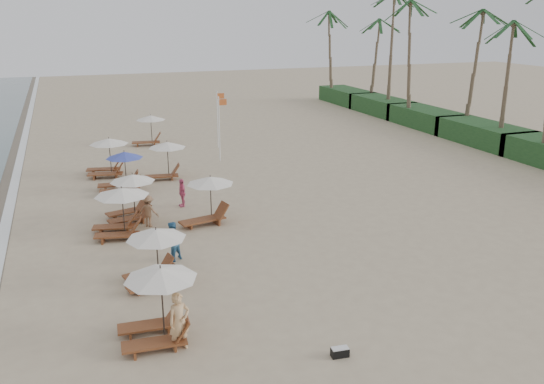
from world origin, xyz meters
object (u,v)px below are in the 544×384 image
object	(u,v)px
flag_pole_near	(220,126)
duffel_bag	(340,352)
lounger_station_0	(155,306)
lounger_station_1	(152,256)
lounger_station_3	(129,198)
lounger_station_4	(120,176)
inland_station_2	(148,128)
lounger_station_5	(106,158)
beachgoer_near	(179,321)
beachgoer_mid_b	(149,211)
beachgoer_far_a	(182,193)
lounger_station_2	(118,211)
inland_station_1	(165,157)
inland_station_0	(206,198)
beachgoer_mid_a	(172,241)

from	to	relation	value
flag_pole_near	duffel_bag	bearing A→B (deg)	-97.12
lounger_station_0	flag_pole_near	xyz separation A→B (m)	(7.79, 20.96, 1.26)
lounger_station_1	lounger_station_3	xyz separation A→B (m)	(0.05, 7.33, -0.03)
lounger_station_4	inland_station_2	xyz separation A→B (m)	(3.35, 11.73, 0.34)
lounger_station_4	lounger_station_5	distance (m)	3.90
lounger_station_3	lounger_station_4	distance (m)	4.71
lounger_station_3	beachgoer_near	world-z (taller)	lounger_station_3
duffel_bag	beachgoer_mid_b	bearing A→B (deg)	105.59
beachgoer_mid_b	lounger_station_1	bearing A→B (deg)	119.04
lounger_station_0	beachgoer_far_a	distance (m)	12.79
lounger_station_1	beachgoer_far_a	world-z (taller)	lounger_station_1
lounger_station_2	inland_station_2	bearing A→B (deg)	77.36
lounger_station_5	inland_station_1	xyz separation A→B (m)	(3.25, -2.00, 0.23)
lounger_station_1	inland_station_1	world-z (taller)	inland_station_1
lounger_station_4	inland_station_1	size ratio (longest dim) A/B	0.97
lounger_station_0	lounger_station_1	distance (m)	3.93
lounger_station_5	flag_pole_near	distance (m)	7.77
beachgoer_near	duffel_bag	distance (m)	4.77
lounger_station_3	beachgoer_near	xyz separation A→B (m)	(0.00, -11.90, -0.19)
lounger_station_1	lounger_station_4	bearing A→B (deg)	89.41
inland_station_1	duffel_bag	xyz separation A→B (m)	(1.36, -20.52, -1.20)
lounger_station_5	beachgoer_mid_b	world-z (taller)	lounger_station_5
lounger_station_3	flag_pole_near	bearing A→B (deg)	53.45
beachgoer_mid_b	duffel_bag	size ratio (longest dim) A/B	2.82
inland_station_1	beachgoer_mid_b	xyz separation A→B (m)	(-2.18, -7.83, -0.59)
lounger_station_4	inland_station_0	xyz separation A→B (m)	(3.28, -6.53, 0.30)
lounger_station_5	lounger_station_2	bearing A→B (deg)	-91.92
beachgoer_mid_b	flag_pole_near	xyz separation A→B (m)	(6.50, 10.97, 1.67)
beachgoer_near	duffel_bag	bearing A→B (deg)	-38.97
lounger_station_2	inland_station_1	xyz separation A→B (m)	(3.61, 8.58, 0.19)
lounger_station_3	beachgoer_near	size ratio (longest dim) A/B	1.40
beachgoer_mid_b	lounger_station_2	bearing A→B (deg)	63.90
beachgoer_mid_a	duffel_bag	xyz separation A→B (m)	(3.25, -8.44, -0.67)
lounger_station_5	beachgoer_far_a	bearing A→B (deg)	-67.21
lounger_station_0	beachgoer_far_a	world-z (taller)	lounger_station_0
lounger_station_4	duffel_bag	world-z (taller)	lounger_station_4
lounger_station_4	inland_station_0	distance (m)	7.31
lounger_station_4	inland_station_1	bearing A→B (deg)	33.57
lounger_station_0	lounger_station_3	xyz separation A→B (m)	(0.58, 11.23, -0.07)
lounger_station_5	duffel_bag	size ratio (longest dim) A/B	5.12
beachgoer_far_a	lounger_station_2	bearing A→B (deg)	-51.69
beachgoer_near	beachgoer_mid_b	xyz separation A→B (m)	(0.72, 10.66, -0.15)
lounger_station_4	beachgoer_near	world-z (taller)	lounger_station_4
lounger_station_4	inland_station_2	world-z (taller)	lounger_station_4
lounger_station_4	beachgoer_near	distance (m)	16.61
beachgoer_mid_a	inland_station_2	bearing A→B (deg)	-127.71
lounger_station_0	lounger_station_4	world-z (taller)	lounger_station_0
lounger_station_1	beachgoer_near	distance (m)	4.58
flag_pole_near	beachgoer_mid_a	bearing A→B (deg)	-112.19
lounger_station_0	lounger_station_1	xyz separation A→B (m)	(0.53, 3.90, -0.04)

